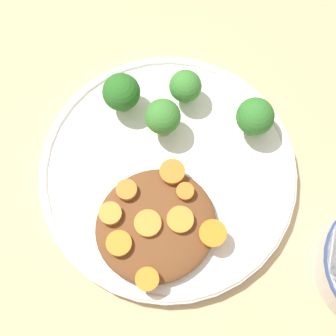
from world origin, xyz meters
The scene contains 16 objects.
ground_plane centered at (0.00, 0.00, 0.00)m, with size 4.00×4.00×0.00m, color tan.
plate centered at (0.00, 0.00, 0.01)m, with size 0.28×0.28×0.02m.
stew_mound centered at (0.04, 0.04, 0.03)m, with size 0.12×0.12×0.02m, color brown.
broccoli_floret_0 centered at (0.00, -0.09, 0.05)m, with size 0.04×0.04×0.05m.
broccoli_floret_1 centered at (-0.02, -0.04, 0.05)m, with size 0.04×0.04×0.05m.
broccoli_floret_2 centered at (-0.06, -0.06, 0.04)m, with size 0.03×0.03×0.05m.
broccoli_floret_3 centered at (-0.10, 0.01, 0.05)m, with size 0.04×0.04×0.05m.
carrot_slice_0 centered at (0.08, 0.04, 0.04)m, with size 0.03×0.03×0.01m, color orange.
carrot_slice_1 centered at (0.05, 0.04, 0.04)m, with size 0.03×0.03×0.01m, color orange.
carrot_slice_2 centered at (0.02, 0.05, 0.04)m, with size 0.03×0.03×0.01m, color orange.
carrot_slice_3 centered at (0.08, 0.09, 0.04)m, with size 0.02×0.02×0.01m, color orange.
carrot_slice_4 centered at (0.00, 0.01, 0.04)m, with size 0.03×0.03×0.01m, color orange.
carrot_slice_5 centered at (0.00, 0.03, 0.04)m, with size 0.02×0.02×0.01m, color orange.
carrot_slice_6 centered at (0.00, 0.08, 0.04)m, with size 0.03×0.03×0.00m, color orange.
carrot_slice_7 centered at (0.05, 0.00, 0.04)m, with size 0.02×0.02×0.01m, color orange.
carrot_slice_8 centered at (0.08, 0.01, 0.04)m, with size 0.02×0.02×0.01m, color orange.
Camera 1 is at (0.09, 0.15, 0.59)m, focal length 60.00 mm.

